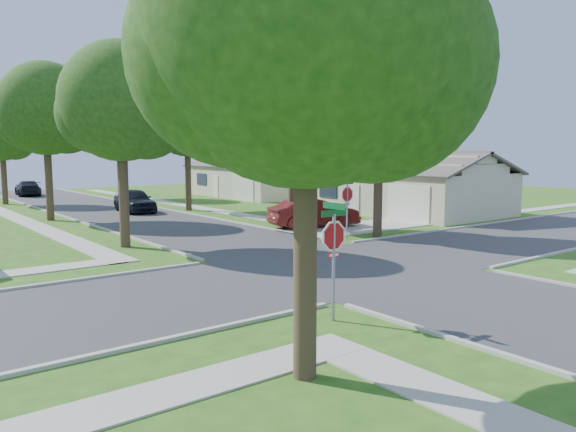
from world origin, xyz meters
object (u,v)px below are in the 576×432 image
(tree_e_near, at_px, (293,124))
(stop_sign_sw, at_px, (334,241))
(house_ne_near, at_px, (403,190))
(car_driveway, at_px, (314,213))
(tree_w_far, at_px, (2,134))
(tree_w_mid, at_px, (47,113))
(car_curb_west, at_px, (28,188))
(tree_sw_corner, at_px, (309,36))
(tree_ne_corner, at_px, (380,123))
(stop_sign_ne, at_px, (347,197))
(car_curb_east, at_px, (135,200))
(tree_e_mid, at_px, (188,122))
(house_ne_far, at_px, (256,180))
(tree_w_near, at_px, (122,107))
(tree_e_far, at_px, (119,131))

(tree_e_near, bearing_deg, stop_sign_sw, -124.59)
(house_ne_near, relative_size, car_driveway, 2.72)
(stop_sign_sw, height_order, tree_w_far, tree_w_far)
(tree_w_mid, xyz_separation_m, car_curb_west, (3.44, 21.02, -5.77))
(tree_e_near, distance_m, tree_sw_corner, 20.12)
(house_ne_near, bearing_deg, tree_ne_corner, -144.82)
(stop_sign_ne, height_order, tree_w_far, tree_w_far)
(tree_e_near, xyz_separation_m, tree_ne_corner, (1.61, -4.80, -0.05))
(car_driveway, relative_size, car_curb_east, 1.03)
(tree_w_mid, height_order, tree_w_far, tree_w_mid)
(tree_e_mid, distance_m, house_ne_far, 14.58)
(stop_sign_sw, height_order, tree_e_near, tree_e_near)
(stop_sign_ne, relative_size, tree_w_mid, 0.31)
(tree_ne_corner, height_order, house_ne_near, tree_ne_corner)
(stop_sign_ne, relative_size, tree_e_mid, 0.32)
(tree_ne_corner, bearing_deg, tree_e_near, 108.53)
(car_curb_west, bearing_deg, car_curb_east, 104.23)
(car_curb_east, distance_m, car_curb_west, 19.92)
(stop_sign_sw, relative_size, house_ne_far, 0.22)
(car_curb_west, bearing_deg, tree_e_mid, 113.13)
(car_driveway, bearing_deg, tree_w_near, 103.84)
(tree_w_far, distance_m, house_ne_near, 31.17)
(tree_e_mid, relative_size, car_curb_east, 1.91)
(tree_e_near, height_order, house_ne_far, tree_e_near)
(tree_ne_corner, relative_size, house_ne_far, 0.64)
(car_driveway, bearing_deg, tree_ne_corner, -159.93)
(tree_e_near, bearing_deg, tree_ne_corner, -71.47)
(car_curb_west, bearing_deg, car_driveway, 109.50)
(tree_e_far, bearing_deg, house_ne_near, -63.97)
(stop_sign_ne, distance_m, tree_e_mid, 16.84)
(tree_e_far, height_order, tree_ne_corner, tree_e_far)
(tree_sw_corner, distance_m, car_curb_east, 30.97)
(tree_e_near, relative_size, tree_w_far, 1.03)
(car_curb_east, bearing_deg, tree_e_far, 78.49)
(tree_sw_corner, bearing_deg, stop_sign_ne, 43.94)
(stop_sign_ne, distance_m, car_curb_east, 17.94)
(house_ne_near, bearing_deg, tree_w_far, 131.90)
(stop_sign_ne, relative_size, tree_ne_corner, 0.34)
(house_ne_near, bearing_deg, tree_sw_corner, -142.48)
(house_ne_far, bearing_deg, tree_ne_corner, -111.23)
(tree_e_far, relative_size, house_ne_far, 0.64)
(tree_e_far, bearing_deg, stop_sign_sw, -103.73)
(stop_sign_sw, relative_size, car_curb_east, 0.62)
(tree_e_near, distance_m, house_ne_far, 23.30)
(stop_sign_ne, xyz_separation_m, car_curb_west, (-5.90, 37.33, -1.31))
(tree_e_mid, relative_size, tree_e_far, 1.06)
(stop_sign_sw, distance_m, tree_w_near, 14.30)
(tree_e_far, relative_size, tree_w_mid, 0.91)
(tree_w_near, bearing_deg, tree_w_mid, 89.98)
(tree_sw_corner, xyz_separation_m, car_driveway, (13.44, 15.69, -5.44))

